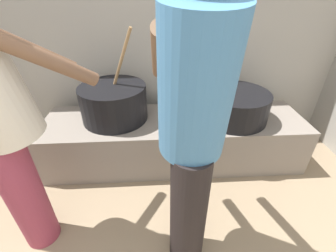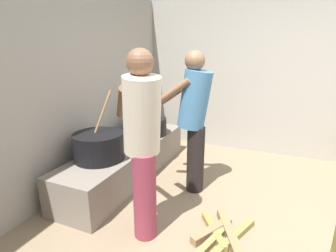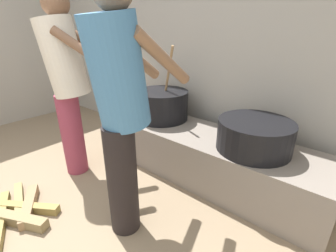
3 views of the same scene
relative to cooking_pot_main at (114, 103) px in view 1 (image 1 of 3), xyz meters
name	(u,v)px [view 1 (image 1 of 3)]	position (x,y,z in m)	size (l,w,h in m)	color
block_enclosure_rear	(96,14)	(-0.14, 0.47, 0.62)	(4.87, 0.20, 2.41)	#9E998E
hearth_ledge	(174,139)	(0.51, -0.05, -0.36)	(2.25, 0.60, 0.43)	slate
cooking_pot_main	(114,103)	(0.00, 0.00, 0.00)	(0.55, 0.55, 0.75)	black
cooking_pot_secondary	(234,105)	(1.01, -0.06, -0.03)	(0.57, 0.57, 0.24)	black
cook_in_blue_shirt	(193,125)	(0.51, -0.92, 0.33)	(0.34, 0.66, 1.59)	black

